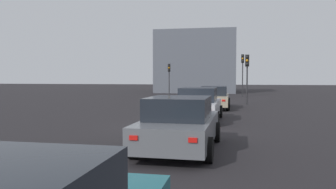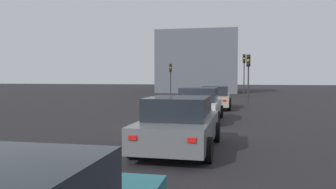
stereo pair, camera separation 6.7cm
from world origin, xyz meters
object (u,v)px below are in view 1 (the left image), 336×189
at_px(car_grey_left_third, 180,124).
at_px(traffic_light_far_left, 243,66).
at_px(traffic_light_near_left, 247,69).
at_px(traffic_light_near_right, 169,73).
at_px(car_beige_left_lead, 214,98).
at_px(car_white_left_second, 199,105).

bearing_deg(car_grey_left_third, traffic_light_far_left, -3.98).
distance_m(car_grey_left_third, traffic_light_near_left, 17.16).
height_order(car_grey_left_third, traffic_light_near_right, traffic_light_near_right).
height_order(car_grey_left_third, traffic_light_far_left, traffic_light_far_left).
distance_m(car_grey_left_third, traffic_light_far_left, 27.38).
xyz_separation_m(car_grey_left_third, traffic_light_far_left, (27.17, -2.35, 2.47)).
xyz_separation_m(car_beige_left_lead, traffic_light_near_right, (15.10, 6.00, 1.87)).
height_order(car_beige_left_lead, traffic_light_near_right, traffic_light_near_right).
bearing_deg(car_grey_left_third, traffic_light_near_right, 12.51).
height_order(car_beige_left_lead, car_white_left_second, car_white_left_second).
relative_size(car_beige_left_lead, traffic_light_near_left, 1.25).
height_order(traffic_light_near_left, traffic_light_near_right, traffic_light_near_left).
bearing_deg(car_beige_left_lead, car_white_left_second, 176.35).
height_order(traffic_light_near_right, traffic_light_far_left, traffic_light_far_left).
relative_size(car_white_left_second, traffic_light_far_left, 1.02).
bearing_deg(car_grey_left_third, car_white_left_second, 2.12).
distance_m(car_beige_left_lead, traffic_light_far_left, 14.37).
height_order(car_white_left_second, car_grey_left_third, car_white_left_second).
xyz_separation_m(car_white_left_second, traffic_light_near_left, (10.29, -2.59, 1.97)).
bearing_deg(car_beige_left_lead, traffic_light_near_left, -31.81).
relative_size(car_grey_left_third, traffic_light_near_left, 1.19).
bearing_deg(traffic_light_near_left, traffic_light_near_right, -136.03).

